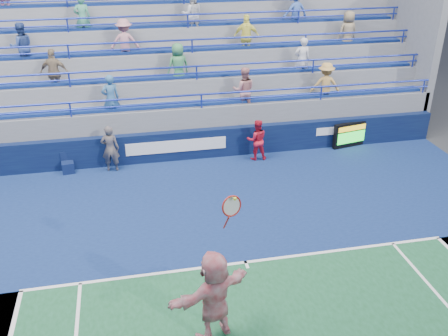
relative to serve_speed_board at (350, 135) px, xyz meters
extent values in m
plane|color=#333538|center=(-5.67, -6.30, -0.50)|extent=(120.00, 120.00, 0.00)
cube|color=navy|center=(-5.67, -4.10, -0.49)|extent=(18.00, 8.40, 0.02)
cube|color=white|center=(-5.67, -6.30, -0.48)|extent=(11.00, 0.10, 0.01)
cube|color=white|center=(-5.67, -6.40, -0.48)|extent=(0.08, 0.30, 0.01)
cube|color=#090F36|center=(-5.67, 0.20, 0.05)|extent=(18.00, 0.30, 1.10)
cube|color=white|center=(-6.67, 0.04, 0.10)|extent=(3.60, 0.02, 0.45)
cube|color=white|center=(-0.47, 0.04, 0.20)|extent=(1.80, 0.02, 0.30)
cube|color=slate|center=(-5.67, 3.15, 0.05)|extent=(18.00, 5.60, 1.10)
cube|color=slate|center=(-5.67, 3.15, 0.43)|extent=(18.00, 5.60, 1.85)
cube|color=navy|center=(-5.67, 0.80, 1.40)|extent=(17.40, 0.45, 0.10)
cylinder|color=#1D2E9D|center=(-5.67, 0.40, 1.85)|extent=(18.00, 0.07, 0.07)
cube|color=slate|center=(-5.67, 3.65, 0.80)|extent=(18.00, 4.60, 2.60)
cube|color=navy|center=(-5.67, 1.80, 2.15)|extent=(17.40, 0.45, 0.10)
cylinder|color=#1D2E9D|center=(-5.67, 1.40, 2.60)|extent=(18.00, 0.07, 0.07)
cube|color=slate|center=(-5.67, 4.15, 1.18)|extent=(18.00, 3.60, 3.35)
cube|color=navy|center=(-5.67, 2.80, 2.90)|extent=(17.40, 0.45, 0.10)
cylinder|color=#1D2E9D|center=(-5.67, 2.40, 3.35)|extent=(18.00, 0.07, 0.07)
cube|color=slate|center=(-5.67, 4.65, 1.55)|extent=(18.00, 2.60, 4.10)
cube|color=navy|center=(-5.67, 3.80, 3.65)|extent=(17.40, 0.45, 0.10)
cylinder|color=#1D2E9D|center=(-5.67, 3.40, 4.10)|extent=(18.00, 0.07, 0.07)
cube|color=slate|center=(-5.67, 5.15, 1.93)|extent=(18.00, 1.60, 4.85)
cube|color=navy|center=(-5.67, 4.80, 4.40)|extent=(17.40, 0.45, 0.10)
imported|color=silver|center=(-1.48, 1.80, 2.53)|extent=(0.63, 0.41, 1.70)
imported|color=#857259|center=(-10.68, 1.80, 2.53)|extent=(1.06, 0.60, 1.70)
imported|color=#2F608F|center=(-8.81, 0.80, 1.78)|extent=(0.70, 0.55, 1.70)
imported|color=#B97885|center=(-8.14, 2.80, 3.28)|extent=(1.13, 0.69, 1.70)
imported|color=tan|center=(-0.86, 0.80, 1.78)|extent=(1.20, 0.84, 1.70)
imported|color=#3A5EAE|center=(-1.17, 3.80, 4.03)|extent=(1.20, 0.83, 1.70)
imported|color=navy|center=(-11.79, 2.80, 3.28)|extent=(0.96, 0.83, 1.70)
imported|color=#88785A|center=(0.77, 2.80, 3.28)|extent=(0.91, 0.67, 1.70)
imported|color=tan|center=(-4.03, 0.80, 1.78)|extent=(0.92, 0.77, 1.70)
imported|color=#418F6F|center=(-9.62, 3.80, 4.03)|extent=(0.63, 0.43, 1.70)
imported|color=#FFF663|center=(-3.46, 2.80, 3.28)|extent=(1.07, 0.66, 1.70)
imported|color=silver|center=(-5.43, 3.80, 4.03)|extent=(0.86, 0.68, 1.70)
imported|color=#3B8350|center=(-6.29, 1.80, 2.53)|extent=(0.95, 0.76, 1.70)
cube|color=black|center=(0.00, 0.01, 0.00)|extent=(1.43, 0.43, 0.99)
cube|color=gold|center=(0.00, -0.08, 0.29)|extent=(1.22, 0.02, 0.20)
cube|color=#19E533|center=(0.00, -0.08, -0.08)|extent=(1.22, 0.02, 0.45)
cube|color=#0D193F|center=(-10.46, -0.11, -0.30)|extent=(0.45, 0.45, 0.40)
cube|color=#0D193F|center=(-10.46, 0.07, 0.06)|extent=(0.41, 0.09, 0.31)
imported|color=white|center=(-6.90, -8.55, 0.54)|extent=(2.00, 1.36, 2.07)
torus|color=#A51D14|center=(-6.55, -8.55, 2.61)|extent=(0.43, 0.24, 0.42)
cylinder|color=#A51D14|center=(-6.65, -8.55, 2.26)|extent=(0.09, 0.24, 0.38)
sphere|color=#CAD832|center=(-6.50, -8.60, 2.79)|extent=(0.07, 0.07, 0.07)
imported|color=#141D38|center=(-8.97, -0.25, 0.34)|extent=(0.65, 0.46, 1.67)
imported|color=red|center=(-3.80, -0.35, 0.26)|extent=(0.79, 0.64, 1.52)
camera|label=1|loc=(-8.29, -16.30, 7.35)|focal=40.00mm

